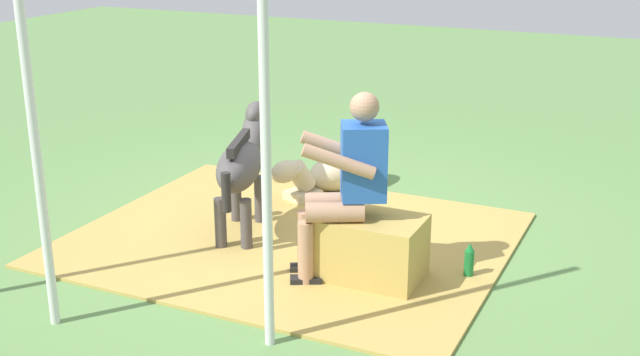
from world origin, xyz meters
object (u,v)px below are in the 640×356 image
(person_seated, at_px, (347,179))
(pony_standing, at_px, (242,164))
(soda_bottle, at_px, (469,261))
(pony_lying, at_px, (339,171))
(tent_pole_mid, at_px, (33,128))
(tent_pole_left, at_px, (266,140))
(hay_bale, at_px, (369,249))

(person_seated, bearing_deg, pony_standing, -22.38)
(person_seated, xyz_separation_m, soda_bottle, (-0.79, -0.37, -0.62))
(pony_lying, relative_size, tent_pole_mid, 0.52)
(person_seated, relative_size, tent_pole_left, 0.53)
(pony_lying, height_order, tent_pole_mid, tent_pole_mid)
(tent_pole_left, distance_m, tent_pole_mid, 1.41)
(pony_standing, relative_size, tent_pole_mid, 0.51)
(hay_bale, relative_size, person_seated, 0.55)
(soda_bottle, relative_size, tent_pole_mid, 0.11)
(pony_lying, relative_size, tent_pole_left, 0.52)
(pony_standing, bearing_deg, tent_pole_mid, 80.13)
(tent_pole_left, bearing_deg, pony_standing, -54.92)
(person_seated, height_order, pony_lying, person_seated)
(hay_bale, relative_size, tent_pole_mid, 0.29)
(tent_pole_mid, bearing_deg, soda_bottle, -141.59)
(hay_bale, distance_m, pony_lying, 1.93)
(person_seated, distance_m, tent_pole_left, 1.17)
(tent_pole_left, bearing_deg, pony_lying, -74.59)
(soda_bottle, xyz_separation_m, tent_pole_mid, (2.21, 1.75, 1.15))
(person_seated, distance_m, pony_lying, 1.98)
(pony_standing, xyz_separation_m, tent_pole_mid, (0.32, 1.83, 0.70))
(pony_lying, distance_m, tent_pole_mid, 3.34)
(pony_lying, xyz_separation_m, tent_pole_mid, (0.60, 3.10, 1.09))
(tent_pole_left, height_order, tent_pole_mid, same)
(tent_pole_left, bearing_deg, tent_pole_mid, 14.35)
(pony_lying, bearing_deg, person_seated, 115.31)
(pony_lying, height_order, soda_bottle, pony_lying)
(person_seated, relative_size, pony_lying, 1.01)
(person_seated, distance_m, tent_pole_mid, 2.05)
(hay_bale, xyz_separation_m, soda_bottle, (-0.64, -0.32, -0.11))
(pony_standing, distance_m, soda_bottle, 1.94)
(hay_bale, height_order, pony_lying, hay_bale)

